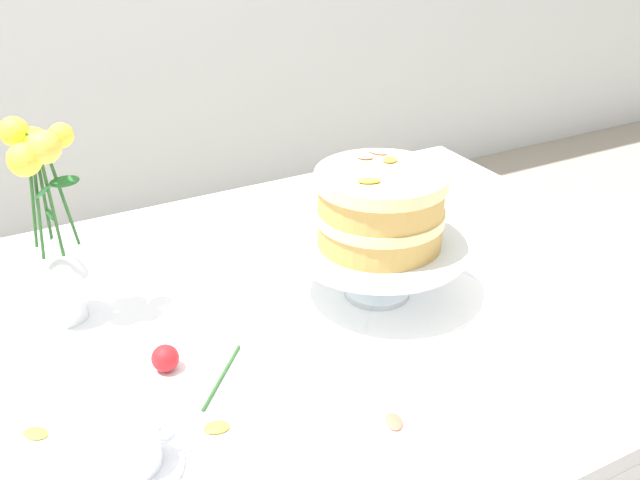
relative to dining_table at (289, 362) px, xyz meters
The scene contains 10 objects.
dining_table is the anchor object (origin of this frame).
linen_napkin 0.19m from the dining_table, ahead, with size 0.32×0.32×0.00m, color white.
cake_stand 0.24m from the dining_table, ahead, with size 0.29×0.29×0.10m.
layer_cake 0.30m from the dining_table, ahead, with size 0.21×0.21×0.13m.
flower_vase 0.43m from the dining_table, 151.40° to the left, with size 0.10×0.10×0.33m.
teacup 0.39m from the dining_table, 146.42° to the right, with size 0.12×0.12×0.06m.
fallen_rose 0.24m from the dining_table, 169.32° to the right, with size 0.14×0.13×0.04m.
loose_petal_1 0.29m from the dining_table, 136.32° to the right, with size 0.03×0.02×0.01m, color yellow.
loose_petal_2 0.31m from the dining_table, 88.03° to the right, with size 0.04×0.02×0.00m, color #E56B51.
loose_petal_3 0.43m from the dining_table, 167.92° to the right, with size 0.03×0.02×0.00m, color yellow.
Camera 1 is at (-0.44, -0.93, 1.41)m, focal length 41.85 mm.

